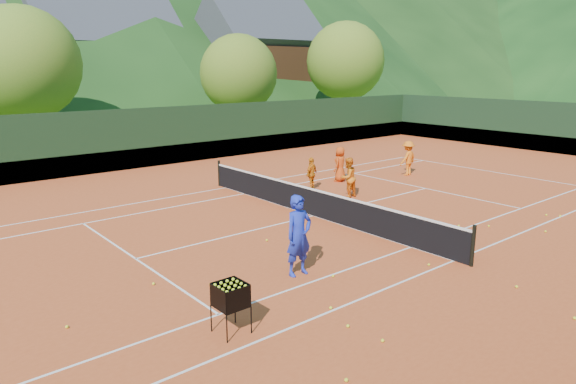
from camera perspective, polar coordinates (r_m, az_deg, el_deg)
ground at (r=17.64m, az=2.84°, el=-2.71°), size 400.00×400.00×0.00m
clay_court at (r=17.64m, az=2.84°, el=-2.68°), size 40.00×24.00×0.02m
coach at (r=12.43m, az=1.21°, el=-4.85°), size 0.75×0.50×2.00m
student_a at (r=20.06m, az=6.68°, el=1.60°), size 0.81×0.65×1.58m
student_b at (r=21.23m, az=2.63°, el=2.06°), size 0.87×0.59×1.36m
student_c at (r=22.92m, az=5.82°, el=3.11°), size 0.88×0.71×1.56m
student_d at (r=24.78m, az=13.17°, el=3.68°), size 1.09×0.69×1.62m
tennis_ball_2 at (r=15.08m, az=-2.37°, el=-5.37°), size 0.07×0.07×0.07m
tennis_ball_3 at (r=12.63m, az=5.03°, el=-9.28°), size 0.07×0.07×0.07m
tennis_ball_4 at (r=10.03m, az=10.47°, el=-15.92°), size 0.07×0.07×0.07m
tennis_ball_5 at (r=8.88m, az=6.49°, el=-20.05°), size 0.07×0.07×0.07m
tennis_ball_6 at (r=14.90m, az=0.92°, el=-5.59°), size 0.07×0.07×0.07m
tennis_ball_7 at (r=17.73m, az=26.70°, el=-3.93°), size 0.07×0.07×0.07m
tennis_ball_8 at (r=19.69m, az=26.77°, el=-2.29°), size 0.07×0.07×0.07m
tennis_ball_10 at (r=11.19m, az=-23.36°, el=-13.59°), size 0.07×0.07×0.07m
tennis_ball_11 at (r=12.28m, az=-8.59°, el=-10.09°), size 0.07×0.07×0.07m
tennis_ball_13 at (r=13.12m, az=24.06°, el=-9.58°), size 0.07×0.07×0.07m
tennis_ball_14 at (r=11.08m, az=4.77°, el=-12.70°), size 0.07×0.07×0.07m
tennis_ball_15 at (r=17.12m, az=9.94°, el=-3.23°), size 0.07×0.07×0.07m
tennis_ball_16 at (r=17.91m, az=12.74°, el=-2.61°), size 0.07×0.07×0.07m
tennis_ball_17 at (r=17.58m, az=21.42°, el=-3.54°), size 0.07×0.07×0.07m
tennis_ball_19 at (r=12.57m, az=-14.72°, el=-9.83°), size 0.07×0.07×0.07m
tennis_ball_20 at (r=13.75m, az=15.38°, el=-7.80°), size 0.07×0.07×0.07m
tennis_ball_21 at (r=10.42m, az=6.67°, el=-14.57°), size 0.07×0.07×0.07m
tennis_ball_23 at (r=12.11m, az=29.24°, el=-12.13°), size 0.07×0.07×0.07m
tennis_ball_24 at (r=17.28m, az=18.44°, el=-3.58°), size 0.07×0.07×0.07m
tennis_ball_25 at (r=19.79m, az=28.00°, el=-2.36°), size 0.07×0.07×0.07m
court_lines at (r=17.64m, az=2.84°, el=-2.64°), size 23.83×11.03×0.00m
tennis_net at (r=17.51m, az=2.86°, el=-1.08°), size 0.10×12.07×1.10m
perimeter_fence at (r=17.33m, az=2.88°, el=1.32°), size 40.40×24.24×3.00m
ball_hopper at (r=9.93m, az=-6.41°, el=-11.44°), size 0.57×0.57×1.00m
chalet_mid at (r=49.63m, az=-19.59°, el=12.92°), size 12.65×8.82×11.45m
chalet_right at (r=52.85m, az=-3.23°, el=13.95°), size 11.50×8.82×11.91m
tree_b at (r=33.31m, az=-27.43°, el=12.56°), size 6.40×6.40×8.40m
tree_c at (r=38.09m, az=-5.51°, el=12.96°), size 5.60×5.60×7.35m
tree_d at (r=46.62m, az=6.40°, el=14.25°), size 6.80×6.80×8.93m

